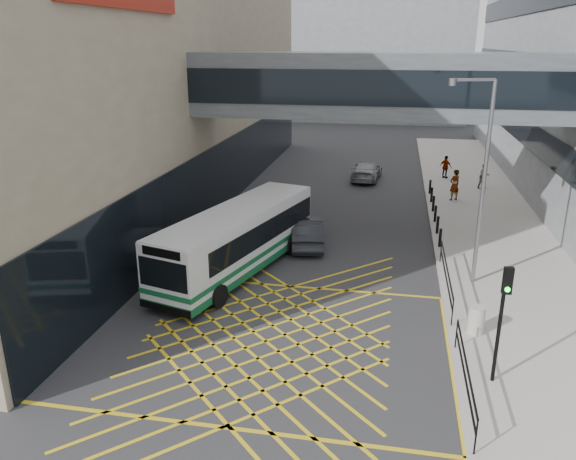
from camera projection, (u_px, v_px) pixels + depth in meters
The scene contains 18 objects.
ground at pixel (266, 341), 18.74m from camera, with size 120.00×120.00×0.00m, color #333335.
building_whsmith at pixel (36, 67), 34.25m from camera, with size 24.17×42.00×16.00m.
building_far at pixel (354, 45), 72.02m from camera, with size 28.00×16.00×18.00m, color gray.
skybridge at pixel (380, 85), 26.96m from camera, with size 20.00×4.10×3.00m.
pavement at pixel (485, 220), 31.07m from camera, with size 6.00×54.00×0.16m, color #ADA89F.
box_junction at pixel (266, 341), 18.74m from camera, with size 12.00×9.00×0.01m.
bus at pixel (239, 238), 23.99m from camera, with size 4.96×10.28×2.81m.
car_white at pixel (202, 245), 25.47m from camera, with size 1.85×4.53×1.44m, color silver.
car_dark at pixel (307, 231), 27.36m from camera, with size 1.75×4.48×1.40m, color black.
car_silver at pixel (367, 170), 40.24m from camera, with size 1.88×4.46×1.39m, color gray.
traffic_light at pixel (503, 308), 15.47m from camera, with size 0.26×0.42×3.63m.
street_lamp at pixel (480, 172), 21.52m from camera, with size 1.82×0.70×8.07m.
litter_bin at pixel (476, 320), 18.82m from camera, with size 0.55×0.55×0.96m, color #ADA89E.
kerb_railings at pixel (454, 310), 19.02m from camera, with size 0.05×12.54×1.00m.
bollards at pixel (434, 208), 31.39m from camera, with size 0.14×10.14×0.90m.
pedestrian_a at pixel (455, 185), 34.41m from camera, with size 0.76×0.54×1.91m, color gray.
pedestrian_b at pixel (484, 176), 37.22m from camera, with size 0.80×0.46×1.64m, color gray.
pedestrian_c at pixel (446, 167), 40.01m from camera, with size 0.95×0.46×1.61m, color gray.
Camera 1 is at (3.84, -16.12, 9.54)m, focal length 35.00 mm.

